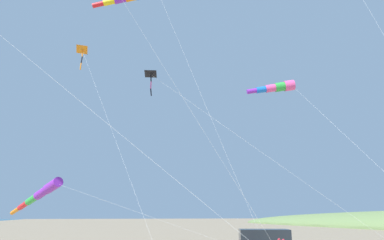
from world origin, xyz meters
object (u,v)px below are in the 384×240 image
object	(u,v)px
kite_delta_blue_topmost	(83,50)
kite_windsock_striped_overhead	(277,87)
kite_delta_rainbow_low_near	(153,75)
kite_windsock_white_trailing	(39,195)

from	to	relation	value
kite_delta_blue_topmost	kite_windsock_striped_overhead	bearing A→B (deg)	146.51
kite_delta_rainbow_low_near	kite_windsock_striped_overhead	size ratio (longest dim) A/B	1.06
kite_windsock_striped_overhead	kite_delta_rainbow_low_near	bearing A→B (deg)	20.11
kite_delta_rainbow_low_near	kite_delta_blue_topmost	distance (m)	15.07
kite_delta_rainbow_low_near	kite_windsock_white_trailing	bearing A→B (deg)	-17.98
kite_windsock_striped_overhead	kite_windsock_white_trailing	distance (m)	17.56
kite_delta_rainbow_low_near	kite_delta_blue_topmost	size ratio (longest dim) A/B	0.76
kite_windsock_striped_overhead	kite_windsock_white_trailing	xyz separation A→B (m)	(15.45, 1.92, -8.13)
kite_windsock_white_trailing	kite_delta_blue_topmost	bearing A→B (deg)	-97.71
kite_delta_rainbow_low_near	kite_windsock_striped_overhead	world-z (taller)	kite_windsock_striped_overhead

